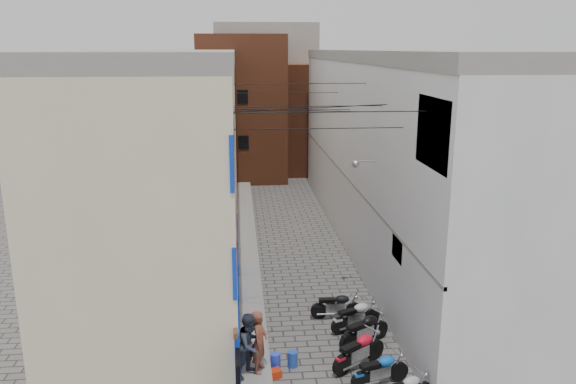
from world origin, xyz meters
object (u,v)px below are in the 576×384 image
object	(u,v)px
person_b	(250,344)
motorcycle_g	(336,304)
motorcycle_d	(359,349)
person_a	(259,341)
motorcycle_f	(356,314)
motorcycle_c	(380,369)
red_crate	(274,374)
water_jug_near	(275,361)
water_jug_far	(293,359)
motorcycle_e	(364,328)

from	to	relation	value
person_b	motorcycle_g	bearing A→B (deg)	1.69
motorcycle_d	person_a	distance (m)	3.00
person_b	motorcycle_d	bearing A→B (deg)	-39.42
motorcycle_g	motorcycle_f	bearing A→B (deg)	32.94
motorcycle_c	red_crate	world-z (taller)	motorcycle_c
person_a	person_b	bearing A→B (deg)	134.57
person_a	red_crate	bearing A→B (deg)	-73.68
motorcycle_c	person_b	bearing A→B (deg)	-114.94
person_a	water_jug_near	xyz separation A→B (m)	(0.48, 0.46, -0.92)
person_a	water_jug_far	xyz separation A→B (m)	(0.99, 0.53, -0.92)
motorcycle_f	red_crate	size ratio (longest dim) A/B	5.10
motorcycle_f	person_b	distance (m)	4.50
motorcycle_f	person_a	distance (m)	4.22
motorcycle_f	person_a	world-z (taller)	person_a
motorcycle_d	person_a	world-z (taller)	person_a
motorcycle_f	water_jug_far	distance (m)	3.09
motorcycle_e	motorcycle_f	size ratio (longest dim) A/B	1.04
motorcycle_f	person_b	size ratio (longest dim) A/B	1.04
motorcycle_e	person_b	bearing A→B (deg)	-95.16
person_b	water_jug_near	distance (m)	1.32
person_b	water_jug_near	xyz separation A→B (m)	(0.73, 0.60, -0.92)
motorcycle_d	motorcycle_g	world-z (taller)	motorcycle_d
motorcycle_d	motorcycle_f	size ratio (longest dim) A/B	1.06
motorcycle_c	person_b	size ratio (longest dim) A/B	0.99
water_jug_far	water_jug_near	bearing A→B (deg)	-172.53
motorcycle_d	water_jug_far	distance (m)	1.97
motorcycle_c	motorcycle_f	world-z (taller)	motorcycle_f
motorcycle_f	red_crate	distance (m)	3.88
motorcycle_f	water_jug_near	world-z (taller)	motorcycle_f
person_a	water_jug_far	size ratio (longest dim) A/B	3.85
water_jug_near	motorcycle_c	bearing A→B (deg)	-21.36
motorcycle_c	person_a	size ratio (longest dim) A/B	0.98
person_a	red_crate	world-z (taller)	person_a
motorcycle_e	water_jug_far	size ratio (longest dim) A/B	4.15
motorcycle_e	motorcycle_c	bearing A→B (deg)	-31.52
motorcycle_c	person_a	bearing A→B (deg)	-117.86
motorcycle_g	water_jug_far	xyz separation A→B (m)	(-1.81, -2.89, -0.28)
motorcycle_e	water_jug_near	distance (m)	3.09
motorcycle_c	water_jug_far	xyz separation A→B (m)	(-2.31, 1.17, -0.28)
motorcycle_g	red_crate	world-z (taller)	motorcycle_g
motorcycle_c	motorcycle_g	distance (m)	4.09
motorcycle_d	motorcycle_g	bearing A→B (deg)	148.97
person_a	red_crate	xyz separation A→B (m)	(0.42, 0.00, -1.04)
motorcycle_f	person_b	bearing A→B (deg)	-75.74
person_a	person_b	size ratio (longest dim) A/B	1.00
motorcycle_e	person_a	world-z (taller)	person_a
motorcycle_c	motorcycle_g	xyz separation A→B (m)	(-0.51, 4.06, 0.00)
water_jug_near	motorcycle_e	bearing A→B (deg)	20.71
motorcycle_e	red_crate	xyz separation A→B (m)	(-2.94, -1.55, -0.45)
motorcycle_e	person_b	xyz separation A→B (m)	(-3.61, -1.69, 0.59)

